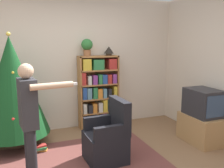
% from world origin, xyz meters
% --- Properties ---
extents(wall_back, '(8.00, 0.10, 2.60)m').
position_xyz_m(wall_back, '(0.00, 1.99, 1.30)').
color(wall_back, beige).
rests_on(wall_back, ground_plane).
extents(bookshelf, '(0.80, 0.27, 1.46)m').
position_xyz_m(bookshelf, '(0.61, 1.78, 0.73)').
color(bookshelf, '#A8703D').
rests_on(bookshelf, ground_plane).
extents(tv_stand, '(0.50, 0.75, 0.48)m').
position_xyz_m(tv_stand, '(2.04, 0.39, 0.24)').
color(tv_stand, tan).
rests_on(tv_stand, ground_plane).
extents(television, '(0.44, 0.60, 0.46)m').
position_xyz_m(television, '(2.04, 0.39, 0.71)').
color(television, '#28282D').
rests_on(television, tv_stand).
extents(game_remote, '(0.04, 0.12, 0.02)m').
position_xyz_m(game_remote, '(1.89, 0.17, 0.49)').
color(game_remote, white).
rests_on(game_remote, tv_stand).
extents(christmas_tree, '(1.16, 1.16, 1.90)m').
position_xyz_m(christmas_tree, '(-1.00, 1.41, 1.02)').
color(christmas_tree, '#4C3323').
rests_on(christmas_tree, ground_plane).
extents(armchair, '(0.59, 0.58, 0.92)m').
position_xyz_m(armchair, '(0.28, 0.34, 0.32)').
color(armchair, black).
rests_on(armchair, ground_plane).
extents(standing_person, '(0.67, 0.47, 1.52)m').
position_xyz_m(standing_person, '(-0.81, 0.04, 0.89)').
color(standing_person, '#232328').
rests_on(standing_person, ground_plane).
extents(potted_plant, '(0.22, 0.22, 0.33)m').
position_xyz_m(potted_plant, '(0.39, 1.78, 1.65)').
color(potted_plant, '#935B38').
rests_on(potted_plant, bookshelf).
extents(table_lamp, '(0.20, 0.20, 0.18)m').
position_xyz_m(table_lamp, '(0.84, 1.78, 1.56)').
color(table_lamp, '#473828').
rests_on(table_lamp, bookshelf).
extents(book_pile_near_tree, '(0.23, 0.17, 0.11)m').
position_xyz_m(book_pile_near_tree, '(-0.63, 1.02, 0.05)').
color(book_pile_near_tree, orange).
rests_on(book_pile_near_tree, ground_plane).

